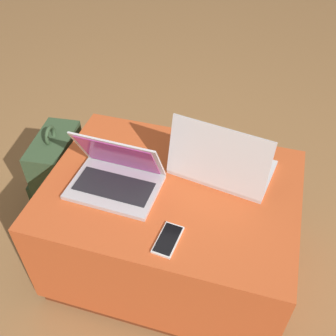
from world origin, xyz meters
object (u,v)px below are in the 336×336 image
at_px(laptop_near, 116,176).
at_px(laptop_far, 221,164).
at_px(backpack, 59,177).
at_px(cell_phone, 168,240).

xyz_separation_m(laptop_near, laptop_far, (0.36, 0.17, 0.01)).
height_order(laptop_far, backpack, laptop_far).
xyz_separation_m(laptop_far, backpack, (-0.76, 0.04, -0.32)).
bearing_deg(cell_phone, laptop_near, -31.03).
bearing_deg(backpack, laptop_near, 56.86).
xyz_separation_m(laptop_near, cell_phone, (0.25, -0.19, -0.04)).
bearing_deg(cell_phone, backpack, -25.20).
height_order(laptop_near, backpack, laptop_near).
relative_size(laptop_far, backpack, 0.79).
bearing_deg(laptop_far, backpack, 6.55).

